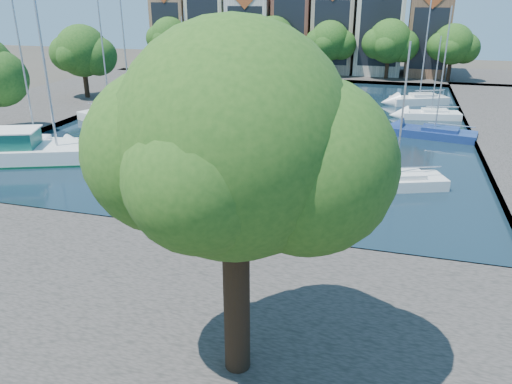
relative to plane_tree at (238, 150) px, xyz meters
The scene contains 31 objects.
ground 14.07m from the plane_tree, 130.22° to the left, with size 160.00×160.00×0.00m, color #38332B.
water_basin 34.72m from the plane_tree, 102.99° to the left, with size 38.00×50.00×0.08m, color black.
near_quay 10.82m from the plane_tree, 165.24° to the left, with size 50.00×14.00×0.50m, color #4A4440.
far_quay 65.87m from the plane_tree, 96.68° to the left, with size 60.00×16.00×0.50m, color #4A4440.
left_quay 46.99m from the plane_tree, 134.66° to the left, with size 14.00×52.00×0.50m, color #4A4440.
plane_tree is the anchor object (origin of this frame).
townhouse_west_end 71.84m from the plane_tree, 115.22° to the left, with size 5.44×9.18×14.93m.
townhouse_west_mid 69.50m from the plane_tree, 110.74° to the left, with size 5.94×9.18×16.79m.
townhouse_west_inner 67.47m from the plane_tree, 105.57° to the left, with size 6.43×9.18×15.15m.
townhouse_center 66.03m from the plane_tree, 100.13° to the left, with size 5.44×9.18×16.93m.
townhouse_east_inner 65.24m from the plane_tree, 94.94° to the left, with size 5.94×9.18×15.79m.
townhouse_east_mid 65.00m from the plane_tree, 89.22° to the left, with size 6.43×9.18×16.65m.
townhouse_east_end 65.41m from the plane_tree, 83.52° to the left, with size 5.44×9.18×14.43m.
far_tree_far_west 66.46m from the plane_tree, 116.38° to the left, with size 7.28×5.60×7.68m.
far_tree_west 63.33m from the plane_tree, 109.89° to the left, with size 6.76×5.20×7.36m.
far_tree_mid_west 61.06m from the plane_tree, 102.79° to the left, with size 7.80×6.00×8.00m.
far_tree_mid_east 59.81m from the plane_tree, 95.30° to the left, with size 7.02×5.40×7.52m.
far_tree_east 59.60m from the plane_tree, 87.60° to the left, with size 7.54×5.80×7.84m.
far_tree_far_east 60.47m from the plane_tree, 80.01° to the left, with size 6.76×5.20×7.36m.
side_tree_left_far 47.38m from the plane_tree, 128.58° to the left, with size 7.28×5.60×7.88m.
giraffe_statue 9.63m from the plane_tree, 115.43° to the left, with size 3.30×0.60×4.72m.
motorsailer 27.73m from the plane_tree, 141.20° to the left, with size 11.87×7.26×12.08m.
sailboat_left_a 30.51m from the plane_tree, 139.59° to the left, with size 6.32×3.30×11.67m.
sailboat_left_b 35.49m from the plane_tree, 124.32° to the left, with size 7.32×3.00×12.44m.
sailboat_left_c 36.61m from the plane_tree, 127.21° to the left, with size 7.59×5.11×11.79m.
sailboat_left_d 50.90m from the plane_tree, 114.77° to the left, with size 4.87×3.08×9.75m.
sailboat_left_e 53.84m from the plane_tree, 115.07° to the left, with size 5.34×2.77×8.69m.
sailboat_right_a 20.35m from the plane_tree, 76.72° to the left, with size 6.58×4.27×8.88m.
sailboat_right_b 33.13m from the plane_tree, 76.81° to the left, with size 6.97×3.48×10.49m.
sailboat_right_c 39.99m from the plane_tree, 79.18° to the left, with size 5.74×2.80×7.72m.
sailboat_right_d 46.37m from the plane_tree, 81.93° to the left, with size 6.44×4.44×10.75m.
Camera 1 is at (11.47, -21.05, 11.54)m, focal length 35.00 mm.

